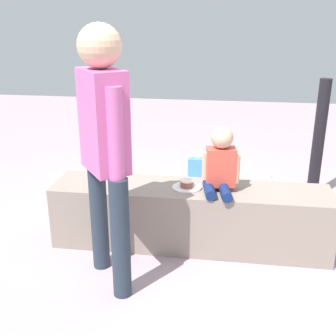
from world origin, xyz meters
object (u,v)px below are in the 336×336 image
cake_plate (187,186)px  cake_box_white (102,196)px  child_seated (220,163)px  water_bottle_near_gift (270,187)px  gift_bag (197,172)px  water_bottle_far_side (131,188)px  party_cup_red (210,189)px  handbag_black_leather (190,205)px  adult_standing (104,138)px

cake_plate → cake_box_white: size_ratio=0.82×
child_seated → water_bottle_near_gift: size_ratio=2.13×
gift_bag → child_seated: bearing=-78.4°
child_seated → water_bottle_far_side: child_seated is taller
water_bottle_far_side → party_cup_red: size_ratio=1.79×
cake_plate → party_cup_red: bearing=82.5°
gift_bag → cake_box_white: 1.03m
water_bottle_near_gift → party_cup_red: 0.59m
child_seated → water_bottle_near_gift: 1.31m
party_cup_red → gift_bag: bearing=129.2°
child_seated → handbag_black_leather: (-0.26, 0.51, -0.59)m
cake_plate → gift_bag: cake_plate is taller
cake_plate → party_cup_red: size_ratio=2.17×
cake_box_white → adult_standing: bearing=-70.5°
gift_bag → party_cup_red: gift_bag is taller
handbag_black_leather → party_cup_red: bearing=73.9°
cake_plate → water_bottle_near_gift: bearing=55.5°
party_cup_red → cake_plate: bearing=-97.5°
gift_bag → handbag_black_leather: bearing=-90.4°
gift_bag → water_bottle_near_gift: 0.76m
child_seated → gift_bag: (-0.25, 1.23, -0.54)m
adult_standing → cake_plate: (0.46, 0.53, -0.50)m
water_bottle_far_side → cake_box_white: (-0.24, -0.19, -0.02)m
adult_standing → gift_bag: size_ratio=4.83×
child_seated → party_cup_red: bearing=95.7°
cake_plate → handbag_black_leather: cake_plate is taller
water_bottle_near_gift → handbag_black_leather: 0.92m
water_bottle_far_side → handbag_black_leather: 0.72m
cake_plate → gift_bag: (-0.01, 1.22, -0.35)m
child_seated → cake_box_white: (-1.13, 0.68, -0.63)m
cake_box_white → party_cup_red: bearing=19.7°
handbag_black_leather → adult_standing: bearing=-112.9°
water_bottle_near_gift → handbag_black_leather: handbag_black_leather is taller
gift_bag → water_bottle_near_gift: bearing=-13.0°
adult_standing → cake_box_white: adult_standing is taller
child_seated → adult_standing: adult_standing is taller
gift_bag → water_bottle_far_side: 0.73m
cake_plate → gift_bag: 1.27m
child_seated → adult_standing: (-0.70, -0.52, 0.31)m
gift_bag → water_bottle_far_side: (-0.63, -0.36, -0.07)m
water_bottle_near_gift → handbag_black_leather: (-0.74, -0.55, -0.00)m
cake_plate → handbag_black_leather: 0.64m
handbag_black_leather → gift_bag: bearing=89.6°
handbag_black_leather → cake_plate: bearing=-88.0°
cake_plate → gift_bag: bearing=90.6°
adult_standing → child_seated: bearing=36.8°
handbag_black_leather → child_seated: bearing=-63.2°
adult_standing → water_bottle_far_side: (-0.18, 1.39, -0.92)m
child_seated → cake_plate: size_ratio=2.16×
child_seated → water_bottle_far_side: (-0.88, 0.87, -0.61)m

